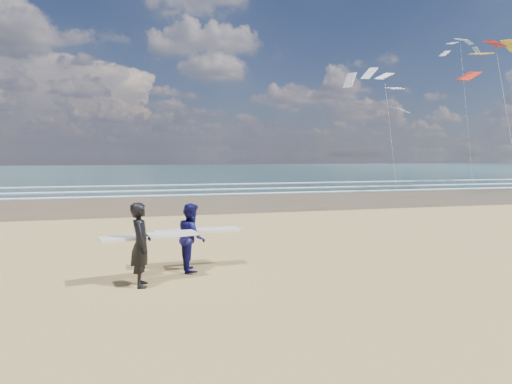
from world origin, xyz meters
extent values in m
cube|color=brown|center=(20.00, 18.00, 0.01)|extent=(220.00, 12.00, 0.01)
cube|color=#1C3B3D|center=(20.00, 72.00, 0.01)|extent=(220.00, 100.00, 0.02)
cube|color=white|center=(20.00, 22.80, 0.05)|extent=(220.00, 0.50, 0.05)
cube|color=white|center=(20.00, 27.50, 0.05)|extent=(220.00, 0.50, 0.05)
cube|color=white|center=(20.00, 34.00, 0.05)|extent=(220.00, 0.50, 0.05)
imported|color=black|center=(-0.30, 0.38, 0.94)|extent=(0.46, 0.69, 1.88)
cube|color=silver|center=(-0.10, 0.73, 1.06)|extent=(2.26, 0.98, 0.07)
imported|color=#0D0C45|center=(0.95, 1.46, 0.86)|extent=(0.65, 0.83, 1.71)
cube|color=silver|center=(1.15, 1.81, 0.95)|extent=(2.23, 0.68, 0.07)
cube|color=slate|center=(19.58, 21.91, 0.05)|extent=(0.12, 0.12, 0.10)
cube|color=slate|center=(33.76, 30.28, 0.05)|extent=(0.12, 0.12, 0.10)
camera|label=1|loc=(-0.39, -9.90, 2.93)|focal=32.00mm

